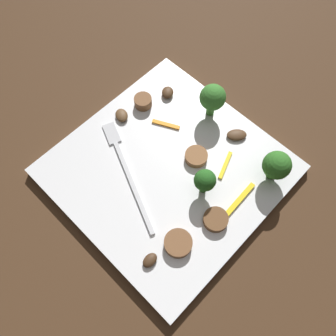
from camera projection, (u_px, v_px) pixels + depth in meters
The scene contains 17 objects.
ground_plane at pixel (168, 173), 0.50m from camera, with size 1.40×1.40×0.00m, color #422B19.
plate at pixel (168, 170), 0.49m from camera, with size 0.28×0.28×0.02m, color white.
fork at pixel (125, 167), 0.48m from camera, with size 0.17×0.08×0.00m.
broccoli_floret_0 at pixel (213, 98), 0.49m from camera, with size 0.04×0.04×0.06m.
broccoli_floret_1 at pixel (277, 166), 0.45m from camera, with size 0.04×0.04×0.05m.
broccoli_floret_2 at pixel (205, 181), 0.44m from camera, with size 0.03×0.03×0.05m.
sausage_slice_0 at pixel (178, 243), 0.43m from camera, with size 0.04×0.04×0.01m, color brown.
sausage_slice_1 at pixel (216, 220), 0.45m from camera, with size 0.03×0.03×0.01m, color brown.
sausage_slice_2 at pixel (196, 156), 0.48m from camera, with size 0.03×0.03×0.01m, color brown.
sausage_slice_3 at pixel (143, 102), 0.52m from camera, with size 0.03×0.03×0.02m, color brown.
mushroom_0 at pixel (122, 115), 0.51m from camera, with size 0.02×0.02×0.01m, color brown.
mushroom_1 at pixel (168, 92), 0.53m from camera, with size 0.02×0.02×0.01m, color #4C331E.
mushroom_2 at pixel (150, 260), 0.42m from camera, with size 0.02×0.01×0.01m, color #422B19.
mushroom_3 at pixel (237, 135), 0.50m from camera, with size 0.03×0.02×0.01m, color #4C331E.
pepper_strip_0 at pixel (225, 165), 0.48m from camera, with size 0.04×0.01×0.00m, color yellow.
pepper_strip_1 at pixel (240, 199), 0.46m from camera, with size 0.06×0.01×0.00m, color yellow.
pepper_strip_2 at pixel (166, 124), 0.51m from camera, with size 0.04×0.01×0.00m, color orange.
Camera 1 is at (-0.14, 0.15, 0.45)m, focal length 37.00 mm.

